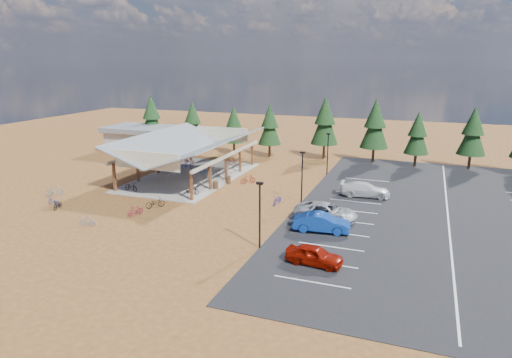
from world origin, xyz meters
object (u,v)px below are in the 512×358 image
at_px(bike_7, 231,160).
at_px(bike_11, 135,210).
at_px(bike_5, 208,176).
at_px(car_3, 365,190).
at_px(lamp_post_2, 328,151).
at_px(car_2, 326,212).
at_px(trash_bin_0, 216,185).
at_px(bike_4, 193,190).
at_px(bike_13, 87,221).
at_px(trash_bin_1, 228,180).
at_px(outbuilding, 144,139).
at_px(car_1, 321,223).
at_px(bike_10, 54,201).
at_px(bike_14, 278,200).
at_px(lamp_post_1, 302,173).
at_px(bike_6, 207,171).
at_px(bike_1, 175,174).
at_px(bike_3, 189,160).
at_px(bike_pavilion, 190,146).
at_px(bike_2, 188,166).
at_px(bike_8, 58,205).
at_px(bike_9, 54,191).
at_px(lamp_post_0, 260,210).
at_px(bike_15, 248,179).
at_px(bike_0, 131,187).
at_px(bike_12, 155,203).
at_px(car_0, 314,255).

xyz_separation_m(bike_7, bike_11, (0.05, -21.85, -0.15)).
height_order(bike_5, car_3, car_3).
bearing_deg(lamp_post_2, car_2, -78.32).
xyz_separation_m(trash_bin_0, bike_4, (-1.35, -2.70, 0.09)).
bearing_deg(bike_13, trash_bin_1, 152.97).
height_order(outbuilding, car_1, outbuilding).
distance_m(bike_10, bike_14, 21.72).
distance_m(car_1, car_2, 2.80).
xyz_separation_m(lamp_post_1, bike_6, (-13.58, 6.38, -2.38)).
distance_m(bike_7, car_1, 26.05).
distance_m(bike_1, bike_3, 7.35).
relative_size(bike_pavilion, trash_bin_1, 21.56).
bearing_deg(bike_5, bike_13, 167.16).
distance_m(bike_2, bike_13, 21.24).
bearing_deg(bike_pavilion, car_3, -2.34).
xyz_separation_m(bike_5, bike_14, (10.48, -5.93, -0.07)).
bearing_deg(bike_8, car_2, -3.59).
relative_size(bike_3, bike_13, 1.05).
height_order(bike_9, car_2, car_2).
xyz_separation_m(lamp_post_0, bike_15, (-7.51, 16.58, -2.42)).
relative_size(bike_8, bike_15, 0.86).
xyz_separation_m(lamp_post_2, bike_1, (-16.55, -8.15, -2.41)).
bearing_deg(bike_pavilion, bike_7, 76.71).
distance_m(bike_1, car_1, 22.96).
bearing_deg(trash_bin_1, bike_15, 20.42).
bearing_deg(bike_14, car_2, -23.45).
relative_size(lamp_post_0, lamp_post_1, 1.00).
distance_m(bike_0, bike_7, 16.34).
xyz_separation_m(trash_bin_1, bike_4, (-1.71, -5.29, 0.09)).
height_order(bike_15, car_3, car_3).
relative_size(outbuilding, trash_bin_0, 12.22).
bearing_deg(bike_pavilion, bike_12, -78.35).
bearing_deg(car_0, bike_10, 86.99).
relative_size(trash_bin_1, car_3, 0.18).
relative_size(bike_15, car_2, 0.33).
xyz_separation_m(car_1, car_3, (2.02, 11.29, -0.04)).
xyz_separation_m(trash_bin_1, bike_15, (2.10, 0.78, 0.10)).
height_order(trash_bin_1, bike_5, bike_5).
height_order(lamp_post_2, car_0, lamp_post_2).
height_order(bike_10, bike_15, bike_15).
xyz_separation_m(bike_3, bike_11, (5.42, -19.98, -0.09)).
xyz_separation_m(bike_pavilion, bike_5, (2.52, -0.56, -3.28)).
bearing_deg(car_0, bike_5, 49.08).
bearing_deg(bike_10, bike_0, 154.57).
distance_m(trash_bin_0, bike_15, 4.18).
bearing_deg(car_1, bike_14, 38.14).
bearing_deg(bike_pavilion, bike_5, -12.42).
xyz_separation_m(outbuilding, car_0, (33.53, -29.40, -1.31)).
xyz_separation_m(trash_bin_0, bike_10, (-12.26, -10.62, -0.05)).
distance_m(bike_10, bike_13, 7.74).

